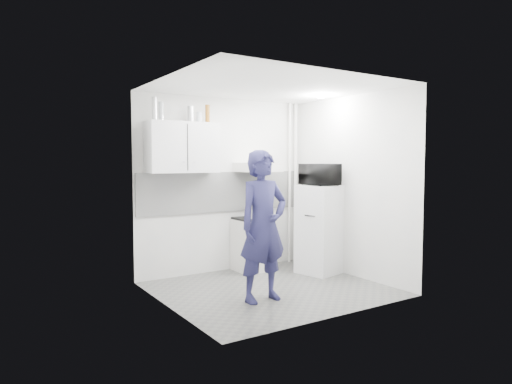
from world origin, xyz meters
TOP-DOWN VIEW (x-y plane):
  - floor at (0.00, 0.00)m, footprint 2.80×2.80m
  - ceiling at (0.00, 0.00)m, footprint 2.80×2.80m
  - wall_back at (0.00, 1.25)m, footprint 2.80×0.00m
  - wall_left at (-1.40, 0.00)m, footprint 0.00×2.60m
  - wall_right at (1.40, 0.00)m, footprint 0.00×2.60m
  - person at (-0.35, -0.35)m, footprint 0.67×0.46m
  - stove at (0.34, 1.00)m, footprint 0.49×0.49m
  - fridge at (1.10, 0.32)m, footprint 0.65×0.65m
  - stove_top at (0.34, 1.00)m, footprint 0.47×0.47m
  - saucepan at (0.27, 0.94)m, footprint 0.17×0.17m
  - microwave at (1.10, 0.32)m, footprint 0.61×0.44m
  - bottle_a at (-1.14, 1.07)m, footprint 0.07×0.07m
  - bottle_b at (-1.05, 1.07)m, footprint 0.07×0.07m
  - canister_a at (-0.62, 1.07)m, footprint 0.09×0.09m
  - canister_b at (-0.49, 1.07)m, footprint 0.08×0.08m
  - bottle_e at (-0.36, 1.07)m, footprint 0.07×0.07m
  - upper_cabinet at (-0.75, 1.07)m, footprint 1.00×0.35m
  - range_hood at (0.45, 1.00)m, footprint 0.60×0.50m
  - backsplash at (0.00, 1.24)m, footprint 2.74×0.03m
  - pipe_a at (1.30, 1.17)m, footprint 0.05×0.05m
  - pipe_b at (1.18, 1.17)m, footprint 0.04×0.04m
  - ceiling_spot_fixture at (1.00, 0.20)m, footprint 0.10×0.10m

SIDE VIEW (x-z plane):
  - floor at x=0.00m, z-range 0.00..0.00m
  - stove at x=0.34m, z-range 0.00..0.78m
  - fridge at x=1.10m, z-range 0.00..1.31m
  - stove_top at x=0.34m, z-range 0.78..0.81m
  - saucepan at x=0.27m, z-range 0.81..0.91m
  - person at x=-0.35m, z-range 0.00..1.79m
  - backsplash at x=0.00m, z-range 0.90..1.50m
  - wall_left at x=-1.40m, z-range 0.00..2.60m
  - wall_right at x=1.40m, z-range 0.00..2.60m
  - pipe_a at x=1.30m, z-range 0.00..2.60m
  - pipe_b at x=1.18m, z-range 0.00..2.60m
  - wall_back at x=0.00m, z-range -0.10..2.70m
  - microwave at x=1.10m, z-range 1.31..1.62m
  - range_hood at x=0.45m, z-range 1.50..1.64m
  - upper_cabinet at x=-0.75m, z-range 1.50..2.20m
  - canister_b at x=-0.49m, z-range 2.20..2.35m
  - canister_a at x=-0.62m, z-range 2.20..2.43m
  - bottle_b at x=-1.05m, z-range 2.20..2.45m
  - bottle_e at x=-0.36m, z-range 2.20..2.46m
  - bottle_a at x=-1.14m, z-range 2.20..2.51m
  - ceiling_spot_fixture at x=1.00m, z-range 2.56..2.58m
  - ceiling at x=0.00m, z-range 2.60..2.60m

